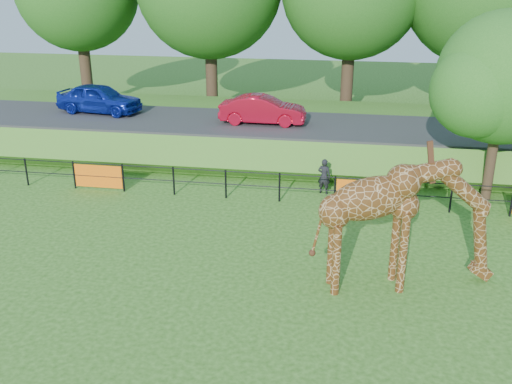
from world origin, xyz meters
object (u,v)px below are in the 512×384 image
car_red (263,110)px  tree_east (506,83)px  giraffe (407,224)px  visitor (324,176)px  car_blue (99,98)px

car_red → tree_east: bearing=-114.6°
giraffe → visitor: (-2.48, 6.49, -1.09)m
visitor → tree_east: bearing=-157.7°
car_blue → car_red: 8.24m
car_blue → visitor: (11.32, -5.48, -1.45)m
giraffe → car_blue: (-13.80, 11.97, 0.36)m
giraffe → tree_east: (3.57, 7.01, 2.51)m
visitor → tree_east: 7.06m
car_blue → car_red: size_ratio=1.08×
car_blue → tree_east: (17.38, -4.96, 2.15)m
car_blue → tree_east: size_ratio=0.62×
car_blue → car_red: bearing=-87.0°
giraffe → car_red: giraffe is taller
giraffe → car_red: (-5.60, 11.20, 0.29)m
giraffe → car_red: size_ratio=1.28×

